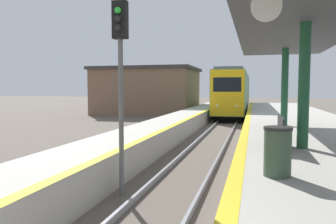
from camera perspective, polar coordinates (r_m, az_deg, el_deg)
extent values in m
cube|color=black|center=(36.03, 11.56, 0.19)|extent=(2.23, 19.67, 0.55)
cube|color=#477247|center=(35.96, 11.61, 3.49)|extent=(2.62, 21.86, 3.60)
cube|color=gold|center=(25.13, 10.25, 3.29)|extent=(2.57, 0.16, 3.53)
cube|color=black|center=(25.07, 10.25, 4.73)|extent=(2.09, 0.06, 1.08)
cube|color=slate|center=(35.99, 11.65, 6.55)|extent=(2.23, 20.77, 0.24)
sphere|color=white|center=(25.17, 8.57, 1.05)|extent=(0.18, 0.18, 0.18)
sphere|color=white|center=(25.06, 11.85, 1.00)|extent=(0.18, 0.18, 0.18)
cylinder|color=#595959|center=(8.12, -8.16, -1.16)|extent=(0.12, 0.12, 3.87)
cube|color=black|center=(8.25, -8.34, 15.58)|extent=(0.36, 0.20, 0.90)
sphere|color=green|center=(8.18, -8.73, 17.13)|extent=(0.16, 0.16, 0.16)
sphere|color=black|center=(8.13, -8.72, 15.74)|extent=(0.16, 0.16, 0.16)
sphere|color=black|center=(8.10, -8.70, 14.34)|extent=(0.16, 0.16, 0.16)
cylinder|color=#1E5133|center=(10.03, 22.59, 4.20)|extent=(0.31, 0.31, 3.55)
cylinder|color=#1E5133|center=(16.00, 19.65, 4.11)|extent=(0.31, 0.31, 3.55)
cube|color=#3F3F44|center=(10.22, 22.89, 14.77)|extent=(3.91, 18.02, 0.20)
cylinder|color=white|center=(6.51, 16.75, 17.24)|extent=(0.56, 0.04, 0.56)
cylinder|color=#384C38|center=(6.74, 18.53, -6.81)|extent=(0.52, 0.52, 0.91)
cylinder|color=#262626|center=(6.67, 18.63, -2.73)|extent=(0.54, 0.54, 0.06)
cube|color=#28282D|center=(9.81, 17.92, -3.51)|extent=(0.44, 1.88, 0.08)
cube|color=#28282D|center=(9.79, 19.07, -2.01)|extent=(0.06, 1.88, 0.44)
cube|color=#262628|center=(9.10, 18.15, -5.62)|extent=(0.35, 0.08, 0.40)
cube|color=#262628|center=(10.59, 17.67, -4.27)|extent=(0.35, 0.08, 0.40)
cube|color=brown|center=(35.17, -3.57, 3.46)|extent=(9.93, 7.91, 4.58)
cube|color=#383333|center=(35.23, -3.59, 7.43)|extent=(10.43, 8.31, 0.30)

